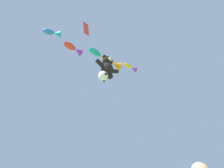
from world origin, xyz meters
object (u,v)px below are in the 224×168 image
at_px(teddy_bear_kite, 107,67).
at_px(fish_kite_goldfin, 131,67).
at_px(fish_kite_tangerine, 112,63).
at_px(fish_kite_crimson, 74,49).
at_px(soccer_ball_kite, 103,76).
at_px(fish_kite_cobalt, 53,33).
at_px(fish_kite_teal, 99,55).
at_px(diamond_kite, 86,30).

height_order(teddy_bear_kite, fish_kite_goldfin, fish_kite_goldfin).
xyz_separation_m(teddy_bear_kite, fish_kite_tangerine, (1.17, 0.80, 1.94)).
bearing_deg(teddy_bear_kite, fish_kite_crimson, 149.31).
bearing_deg(soccer_ball_kite, fish_kite_cobalt, 157.59).
height_order(teddy_bear_kite, fish_kite_tangerine, fish_kite_tangerine).
height_order(fish_kite_teal, diamond_kite, diamond_kite).
bearing_deg(teddy_bear_kite, diamond_kite, 177.17).
relative_size(fish_kite_goldfin, fish_kite_cobalt, 1.02).
bearing_deg(fish_kite_cobalt, teddy_bear_kite, -17.26).
distance_m(fish_kite_tangerine, fish_kite_crimson, 3.90).
xyz_separation_m(fish_kite_teal, fish_kite_cobalt, (-4.29, 0.79, 0.53)).
relative_size(fish_kite_teal, fish_kite_crimson, 1.16).
distance_m(soccer_ball_kite, diamond_kite, 5.35).
bearing_deg(diamond_kite, fish_kite_crimson, 98.18).
bearing_deg(soccer_ball_kite, fish_kite_crimson, 138.99).
height_order(fish_kite_cobalt, diamond_kite, diamond_kite).
height_order(fish_kite_goldfin, fish_kite_teal, fish_kite_teal).
bearing_deg(fish_kite_crimson, fish_kite_goldfin, -15.75).
bearing_deg(diamond_kite, fish_kite_goldfin, -1.25).
bearing_deg(fish_kite_cobalt, soccer_ball_kite, -22.41).
relative_size(fish_kite_cobalt, diamond_kite, 0.48).
bearing_deg(teddy_bear_kite, fish_kite_goldfin, 0.08).
bearing_deg(fish_kite_cobalt, fish_kite_crimson, 2.55).
distance_m(soccer_ball_kite, fish_kite_goldfin, 4.84).
bearing_deg(fish_kite_cobalt, diamond_kite, -30.36).
distance_m(fish_kite_goldfin, fish_kite_tangerine, 1.93).
relative_size(soccer_ball_kite, fish_kite_crimson, 0.45).
xyz_separation_m(fish_kite_crimson, fish_kite_cobalt, (-2.11, -0.09, 0.40)).
distance_m(teddy_bear_kite, fish_kite_teal, 2.03).
xyz_separation_m(fish_kite_goldfin, fish_kite_teal, (-3.40, 0.68, 0.06)).
xyz_separation_m(teddy_bear_kite, diamond_kite, (-2.45, 0.12, 3.41)).
height_order(soccer_ball_kite, fish_kite_teal, fish_kite_teal).
relative_size(fish_kite_teal, diamond_kite, 0.65).
xyz_separation_m(teddy_bear_kite, fish_kite_teal, (-0.48, 0.69, 1.84)).
bearing_deg(teddy_bear_kite, soccer_ball_kite, -154.19).
xyz_separation_m(fish_kite_goldfin, fish_kite_tangerine, (-1.75, 0.79, 0.15)).
relative_size(soccer_ball_kite, fish_kite_cobalt, 0.53).
height_order(fish_kite_teal, fish_kite_crimson, fish_kite_crimson).
distance_m(teddy_bear_kite, fish_kite_tangerine, 2.40).
bearing_deg(diamond_kite, fish_kite_cobalt, 149.64).
bearing_deg(fish_kite_cobalt, fish_kite_tangerine, -6.57).
xyz_separation_m(teddy_bear_kite, soccer_ball_kite, (-0.54, -0.26, -1.58)).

